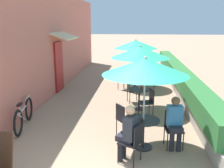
# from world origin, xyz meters

# --- Properties ---
(cafe_facade_wall) EXTENTS (0.98, 14.39, 4.20)m
(cafe_facade_wall) POSITION_xyz_m (-2.54, 7.06, 2.09)
(cafe_facade_wall) COLOR #C66B5B
(cafe_facade_wall) RESTS_ON ground_plane
(planter_hedge) EXTENTS (0.60, 13.39, 1.01)m
(planter_hedge) POSITION_xyz_m (2.75, 7.09, 0.54)
(planter_hedge) COLOR gray
(planter_hedge) RESTS_ON ground_plane
(patio_table_near) EXTENTS (0.75, 0.75, 0.70)m
(patio_table_near) POSITION_xyz_m (1.09, 1.69, 0.50)
(patio_table_near) COLOR #28282D
(patio_table_near) RESTS_ON ground_plane
(patio_umbrella_near) EXTENTS (1.91, 1.91, 2.17)m
(patio_umbrella_near) POSITION_xyz_m (1.09, 1.69, 1.94)
(patio_umbrella_near) COLOR #B7B7BC
(patio_umbrella_near) RESTS_ON ground_plane
(cafe_chair_near_left) EXTENTS (0.53, 0.53, 0.87)m
(cafe_chair_near_left) POSITION_xyz_m (0.87, 1.01, 0.52)
(cafe_chair_near_left) COLOR black
(cafe_chair_near_left) RESTS_ON ground_plane
(seated_patron_near_left) EXTENTS (0.50, 0.46, 1.25)m
(seated_patron_near_left) POSITION_xyz_m (0.77, 1.05, 0.69)
(seated_patron_near_left) COLOR #23232D
(seated_patron_near_left) RESTS_ON ground_plane
(cafe_chair_near_right) EXTENTS (0.44, 0.44, 0.87)m
(cafe_chair_near_right) POSITION_xyz_m (1.80, 1.84, 0.52)
(cafe_chair_near_right) COLOR black
(cafe_chair_near_right) RESTS_ON ground_plane
(seated_patron_near_right) EXTENTS (0.36, 0.43, 1.25)m
(seated_patron_near_right) POSITION_xyz_m (1.81, 1.73, 0.69)
(seated_patron_near_right) COLOR #23232D
(seated_patron_near_right) RESTS_ON ground_plane
(cafe_chair_near_back) EXTENTS (0.56, 0.56, 0.87)m
(cafe_chair_near_back) POSITION_xyz_m (0.61, 2.23, 0.52)
(cafe_chair_near_back) COLOR black
(cafe_chair_near_back) RESTS_ON ground_plane
(coffee_cup_near) EXTENTS (0.07, 0.07, 0.09)m
(coffee_cup_near) POSITION_xyz_m (1.04, 1.56, 0.75)
(coffee_cup_near) COLOR #232328
(coffee_cup_near) RESTS_ON patio_table_near
(patio_table_mid) EXTENTS (0.75, 0.75, 0.70)m
(patio_table_mid) POSITION_xyz_m (1.01, 4.42, 0.50)
(patio_table_mid) COLOR #28282D
(patio_table_mid) RESTS_ON ground_plane
(patio_umbrella_mid) EXTENTS (1.91, 1.91, 2.17)m
(patio_umbrella_mid) POSITION_xyz_m (1.01, 4.42, 1.94)
(patio_umbrella_mid) COLOR #B7B7BC
(patio_umbrella_mid) RESTS_ON ground_plane
(cafe_chair_mid_left) EXTENTS (0.50, 0.50, 0.87)m
(cafe_chair_mid_left) POSITION_xyz_m (0.74, 5.08, 0.52)
(cafe_chair_mid_left) COLOR black
(cafe_chair_mid_left) RESTS_ON ground_plane
(cafe_chair_mid_right) EXTENTS (0.50, 0.50, 0.87)m
(cafe_chair_mid_right) POSITION_xyz_m (1.29, 3.75, 0.52)
(cafe_chair_mid_right) COLOR black
(cafe_chair_mid_right) RESTS_ON ground_plane
(coffee_cup_mid) EXTENTS (0.07, 0.07, 0.09)m
(coffee_cup_mid) POSITION_xyz_m (1.10, 4.43, 0.75)
(coffee_cup_mid) COLOR #B73D3D
(coffee_cup_mid) RESTS_ON patio_table_mid
(patio_table_far) EXTENTS (0.75, 0.75, 0.70)m
(patio_table_far) POSITION_xyz_m (0.84, 7.42, 0.50)
(patio_table_far) COLOR #28282D
(patio_table_far) RESTS_ON ground_plane
(patio_umbrella_far) EXTENTS (1.91, 1.91, 2.17)m
(patio_umbrella_far) POSITION_xyz_m (0.84, 7.42, 1.94)
(patio_umbrella_far) COLOR #B7B7BC
(patio_umbrella_far) RESTS_ON ground_plane
(cafe_chair_far_left) EXTENTS (0.47, 0.47, 0.87)m
(cafe_chair_far_left) POSITION_xyz_m (1.55, 7.37, 0.52)
(cafe_chair_far_left) COLOR black
(cafe_chair_far_left) RESTS_ON ground_plane
(cafe_chair_far_right) EXTENTS (0.51, 0.51, 0.87)m
(cafe_chair_far_right) POSITION_xyz_m (0.53, 8.08, 0.52)
(cafe_chair_far_right) COLOR black
(cafe_chair_far_right) RESTS_ON ground_plane
(cafe_chair_far_back) EXTENTS (0.56, 0.56, 0.87)m
(cafe_chair_far_back) POSITION_xyz_m (0.43, 6.83, 0.52)
(cafe_chair_far_back) COLOR black
(cafe_chair_far_back) RESTS_ON ground_plane
(bicycle_leaning) EXTENTS (0.36, 1.78, 0.79)m
(bicycle_leaning) POSITION_xyz_m (-2.20, 2.54, 0.37)
(bicycle_leaning) COLOR black
(bicycle_leaning) RESTS_ON ground_plane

